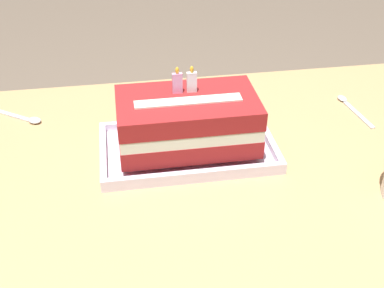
{
  "coord_description": "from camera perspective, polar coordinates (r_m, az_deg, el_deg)",
  "views": [
    {
      "loc": [
        -0.13,
        -0.76,
        1.31
      ],
      "look_at": [
        -0.01,
        0.02,
        0.76
      ],
      "focal_mm": 46.1,
      "sensor_mm": 36.0,
      "label": 1
    }
  ],
  "objects": [
    {
      "name": "foil_tray",
      "position": [
        0.98,
        -0.5,
        -0.6
      ],
      "size": [
        0.34,
        0.2,
        0.02
      ],
      "color": "silver",
      "rests_on": "dining_table"
    },
    {
      "name": "dining_table",
      "position": [
        1.03,
        0.48,
        -6.97
      ],
      "size": [
        1.15,
        0.71,
        0.73
      ],
      "color": "tan",
      "rests_on": "ground_plane"
    },
    {
      "name": "serving_spoon_by_bowls",
      "position": [
        1.19,
        17.68,
        4.33
      ],
      "size": [
        0.03,
        0.14,
        0.01
      ],
      "color": "silver",
      "rests_on": "dining_table"
    },
    {
      "name": "birthday_cake",
      "position": [
        0.94,
        -0.52,
        2.7
      ],
      "size": [
        0.27,
        0.15,
        0.15
      ],
      "color": "maroon",
      "rests_on": "foil_tray"
    },
    {
      "name": "serving_spoon_near_tray",
      "position": [
        1.14,
        -18.49,
        2.8
      ],
      "size": [
        0.12,
        0.09,
        0.01
      ],
      "color": "silver",
      "rests_on": "dining_table"
    }
  ]
}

